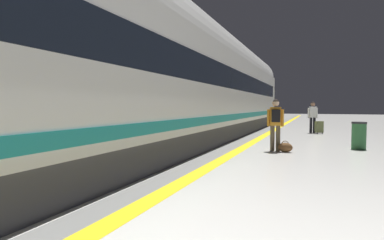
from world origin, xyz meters
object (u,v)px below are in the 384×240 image
(high_speed_train, at_px, (125,63))
(passenger_near, at_px, (275,120))
(duffel_bag_near, at_px, (285,147))
(waste_bin, at_px, (359,135))
(passenger_mid, at_px, (313,115))
(suitcase_mid, at_px, (319,127))

(high_speed_train, relative_size, passenger_near, 22.11)
(high_speed_train, distance_m, duffel_bag_near, 5.40)
(high_speed_train, bearing_deg, duffel_bag_near, 42.26)
(high_speed_train, xyz_separation_m, waste_bin, (5.79, 4.92, -2.05))
(waste_bin, bearing_deg, duffel_bag_near, -143.07)
(passenger_near, xyz_separation_m, waste_bin, (2.51, 1.55, -0.52))
(duffel_bag_near, relative_size, waste_bin, 0.48)
(high_speed_train, bearing_deg, passenger_near, 45.74)
(passenger_mid, distance_m, waste_bin, 5.98)
(passenger_mid, bearing_deg, waste_bin, -75.57)
(high_speed_train, distance_m, passenger_mid, 11.63)
(passenger_mid, xyz_separation_m, waste_bin, (1.49, -5.77, -0.51))
(passenger_mid, height_order, waste_bin, passenger_mid)
(suitcase_mid, bearing_deg, duffel_bag_near, -98.21)
(duffel_bag_near, bearing_deg, waste_bin, 36.93)
(passenger_near, relative_size, duffel_bag_near, 3.75)
(high_speed_train, xyz_separation_m, passenger_mid, (4.30, 10.69, -1.54))
(duffel_bag_near, height_order, waste_bin, waste_bin)
(passenger_near, bearing_deg, duffel_bag_near, -17.23)
(high_speed_train, xyz_separation_m, passenger_near, (3.28, 3.37, -1.53))
(passenger_near, bearing_deg, high_speed_train, -134.26)
(waste_bin, bearing_deg, passenger_mid, 104.43)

